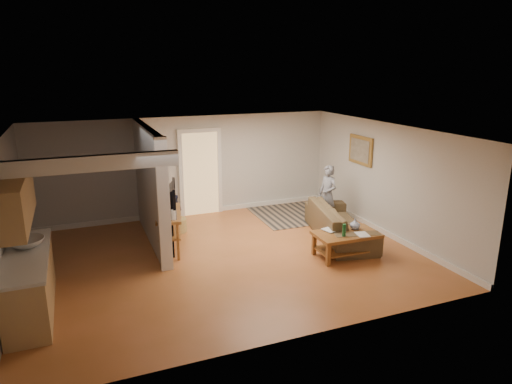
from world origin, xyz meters
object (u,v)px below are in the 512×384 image
at_px(sofa, 339,238).
at_px(toddler, 175,229).
at_px(speaker_left, 171,234).
at_px(speaker_right, 161,218).
at_px(coffee_table, 347,238).
at_px(child, 326,222).
at_px(toy_basket, 176,224).
at_px(tv_console, 169,216).

height_order(sofa, toddler, toddler).
relative_size(speaker_left, speaker_right, 0.91).
height_order(coffee_table, speaker_right, speaker_right).
bearing_deg(child, toy_basket, -116.75).
distance_m(sofa, toy_basket, 3.71).
xyz_separation_m(tv_console, speaker_left, (-0.06, -0.38, -0.26)).
xyz_separation_m(coffee_table, tv_console, (-3.20, 1.61, 0.36)).
xyz_separation_m(sofa, speaker_right, (-3.67, 1.28, 0.53)).
height_order(sofa, tv_console, tv_console).
relative_size(tv_console, speaker_left, 1.43).
height_order(sofa, coffee_table, coffee_table).
height_order(tv_console, speaker_right, tv_console).
bearing_deg(child, toddler, -119.18).
bearing_deg(sofa, toy_basket, 75.54).
bearing_deg(toddler, sofa, 171.74).
xyz_separation_m(tv_console, toddler, (0.34, 1.19, -0.74)).
distance_m(speaker_left, child, 4.04).
distance_m(toy_basket, child, 3.62).
relative_size(speaker_left, child, 0.68).
height_order(coffee_table, speaker_left, speaker_left).
bearing_deg(tv_console, coffee_table, -15.21).
height_order(speaker_left, toddler, speaker_left).
bearing_deg(coffee_table, tv_console, 153.28).
relative_size(coffee_table, toy_basket, 2.69).
height_order(sofa, speaker_right, speaker_right).
bearing_deg(sofa, speaker_left, 98.43).
bearing_deg(speaker_right, toddler, 44.12).
distance_m(tv_console, speaker_right, 0.62).
xyz_separation_m(coffee_table, speaker_right, (-3.26, 2.19, 0.14)).
bearing_deg(toddler, speaker_left, 97.46).
relative_size(sofa, child, 1.74).
bearing_deg(toddler, speaker_right, 78.43).
bearing_deg(speaker_left, toddler, 71.84).
height_order(speaker_right, toddler, speaker_right).
bearing_deg(speaker_right, tv_console, -96.41).
distance_m(toy_basket, toddler, 0.24).
relative_size(coffee_table, toddler, 1.51).
distance_m(sofa, toddler, 3.78).
xyz_separation_m(sofa, toddler, (-3.27, 1.89, 0.00)).
distance_m(coffee_table, toy_basket, 3.90).
relative_size(tv_console, speaker_right, 1.29).
distance_m(coffee_table, speaker_right, 3.93).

